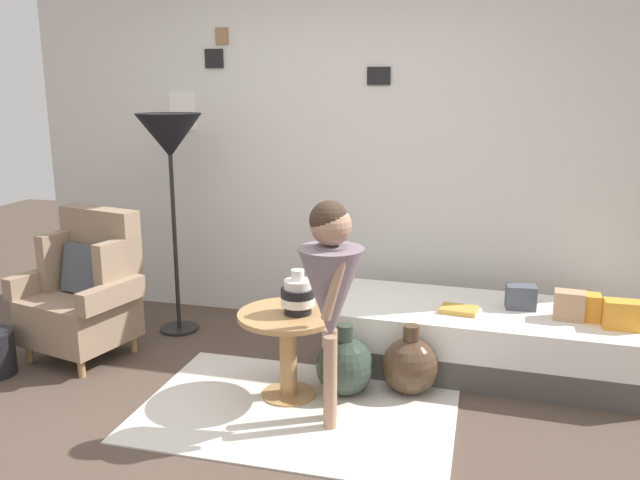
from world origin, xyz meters
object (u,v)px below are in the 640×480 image
daybed (483,338)px  person_child (331,284)px  demijohn_near (345,366)px  vase_striped (298,296)px  demijohn_far (410,365)px  floor_lamp (170,142)px  armchair (86,291)px  side_table (288,337)px  book_on_daybed (459,310)px

daybed → person_child: person_child is taller
demijohn_near → vase_striped: bearing=-156.4°
vase_striped → person_child: 0.40m
daybed → demijohn_far: bearing=-130.9°
floor_lamp → demijohn_near: 1.98m
armchair → side_table: size_ratio=1.69×
person_child → book_on_daybed: 1.10m
demijohn_far → daybed: bearing=49.1°
floor_lamp → book_on_daybed: floor_lamp is taller
side_table → floor_lamp: 1.70m
side_table → person_child: size_ratio=0.47×
demijohn_far → armchair: bearing=179.0°
armchair → demijohn_far: bearing=-1.0°
vase_striped → demijohn_near: 0.52m
side_table → person_child: (0.31, -0.25, 0.41)m
book_on_daybed → armchair: bearing=-172.5°
demijohn_far → demijohn_near: bearing=-163.5°
daybed → demijohn_near: demijohn_near is taller
demijohn_near → side_table: bearing=-159.0°
book_on_daybed → demijohn_near: book_on_daybed is taller
daybed → demijohn_far: 0.62m
floor_lamp → person_child: floor_lamp is taller
daybed → demijohn_near: size_ratio=4.54×
armchair → vase_striped: armchair is taller
side_table → book_on_daybed: size_ratio=2.60×
side_table → floor_lamp: floor_lamp is taller
armchair → person_child: 1.90m
demijohn_far → side_table: bearing=-161.4°
demijohn_near → armchair: bearing=175.3°
person_child → demijohn_near: 0.71m
floor_lamp → demijohn_far: (1.77, -0.58, -1.21)m
person_child → demijohn_near: size_ratio=2.85×
floor_lamp → book_on_daybed: 2.25m
armchair → book_on_daybed: (2.41, 0.32, -0.02)m
demijohn_near → demijohn_far: (0.37, 0.11, -0.00)m
person_child → book_on_daybed: size_ratio=5.51×
side_table → demijohn_far: 0.74m
armchair → book_on_daybed: armchair is taller
armchair → demijohn_far: size_ratio=2.32×
side_table → demijohn_near: size_ratio=1.35×
daybed → floor_lamp: 2.48m
side_table → demijohn_far: (0.67, 0.23, -0.20)m
vase_striped → demijohn_far: 0.79m
person_child → vase_striped: bearing=134.4°
floor_lamp → vase_striped: bearing=-34.6°
daybed → side_table: side_table is taller
demijohn_near → daybed: bearing=36.7°
demijohn_far → vase_striped: bearing=-160.5°
armchair → demijohn_far: 2.17m
person_child → book_on_daybed: bearing=53.5°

